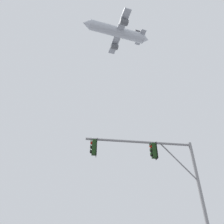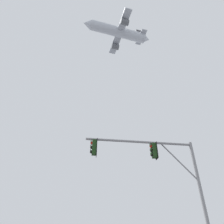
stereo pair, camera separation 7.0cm
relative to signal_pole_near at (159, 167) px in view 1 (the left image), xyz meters
name	(u,v)px [view 1 (the left image)]	position (x,y,z in m)	size (l,w,h in m)	color
signal_pole_near	(159,167)	(0.00, 0.00, 0.00)	(6.66, 1.13, 6.76)	gray
airplane	(117,32)	(-1.00, 27.03, 49.69)	(20.36, 15.73, 5.61)	#B7BCC6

